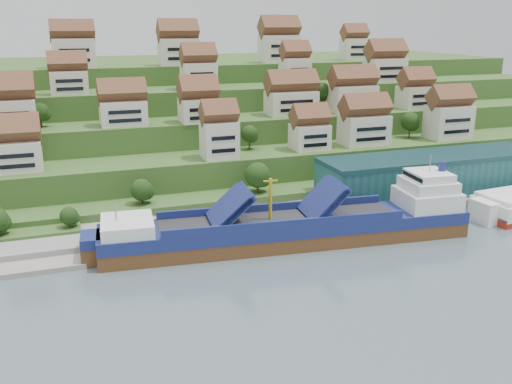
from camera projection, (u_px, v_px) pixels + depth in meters
name	position (u px, v px, depth m)	size (l,w,h in m)	color
ground	(266.00, 249.00, 117.19)	(300.00, 300.00, 0.00)	slate
quay	(323.00, 211.00, 136.79)	(180.00, 14.00, 2.20)	gray
hillside	(167.00, 119.00, 207.65)	(260.00, 128.00, 31.00)	#2D4C1E
hillside_village	(205.00, 94.00, 166.35)	(160.55, 63.90, 29.31)	silver
hillside_trees	(179.00, 134.00, 150.02)	(138.32, 61.81, 29.58)	#214115
warehouse	(432.00, 174.00, 147.04)	(60.00, 15.00, 10.00)	#205757
flagpole	(325.00, 195.00, 130.01)	(1.28, 0.16, 8.00)	gray
cargo_ship	(298.00, 228.00, 119.78)	(78.36, 19.48, 17.20)	brown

